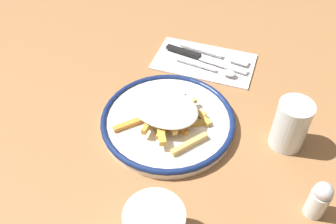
{
  "coord_description": "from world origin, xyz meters",
  "views": [
    {
      "loc": [
        0.47,
        0.2,
        0.56
      ],
      "look_at": [
        0.0,
        0.0,
        0.04
      ],
      "focal_mm": 39.46,
      "sensor_mm": 36.0,
      "label": 1
    }
  ],
  "objects": [
    {
      "name": "plate",
      "position": [
        0.0,
        0.0,
        0.01
      ],
      "size": [
        0.27,
        0.27,
        0.02
      ],
      "color": "silver",
      "rests_on": "ground_plane"
    },
    {
      "name": "napkin",
      "position": [
        -0.22,
        0.0,
        0.0
      ],
      "size": [
        0.15,
        0.25,
        0.01
      ],
      "primitive_type": "cube",
      "rotation": [
        0.0,
        0.0,
        0.08
      ],
      "color": "white",
      "rests_on": "ground_plane"
    },
    {
      "name": "knife",
      "position": [
        -0.22,
        -0.02,
        0.01
      ],
      "size": [
        0.03,
        0.21,
        0.01
      ],
      "color": "black",
      "rests_on": "napkin"
    },
    {
      "name": "ground_plane",
      "position": [
        0.0,
        0.0,
        0.0
      ],
      "size": [
        2.6,
        2.6,
        0.0
      ],
      "primitive_type": "plane",
      "color": "#93633B"
    },
    {
      "name": "spoon",
      "position": [
        -0.19,
        0.04,
        0.01
      ],
      "size": [
        0.02,
        0.15,
        0.01
      ],
      "color": "silver",
      "rests_on": "napkin"
    },
    {
      "name": "water_glass",
      "position": [
        -0.05,
        0.23,
        0.05
      ],
      "size": [
        0.06,
        0.06,
        0.1
      ],
      "primitive_type": "cylinder",
      "color": "silver",
      "rests_on": "ground_plane"
    },
    {
      "name": "salt_shaker",
      "position": [
        0.09,
        0.3,
        0.04
      ],
      "size": [
        0.03,
        0.03,
        0.08
      ],
      "color": "silver",
      "rests_on": "ground_plane"
    },
    {
      "name": "fries_heap",
      "position": [
        -0.0,
        -0.0,
        0.04
      ],
      "size": [
        0.16,
        0.18,
        0.04
      ],
      "color": "#EEB95B",
      "rests_on": "plate"
    },
    {
      "name": "fork",
      "position": [
        -0.25,
        0.02,
        0.01
      ],
      "size": [
        0.03,
        0.18,
        0.01
      ],
      "color": "silver",
      "rests_on": "napkin"
    }
  ]
}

